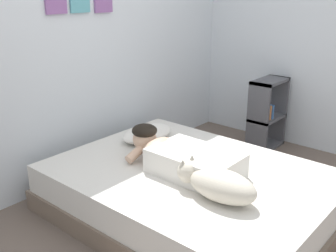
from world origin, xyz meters
TOP-DOWN VIEW (x-y plane):
  - ground_plane at (0.00, 0.00)m, footprint 11.70×11.70m
  - back_wall at (-0.00, 1.46)m, footprint 3.85×0.12m
  - side_wall_right at (1.97, 0.20)m, footprint 0.10×5.82m
  - bed at (0.01, 0.24)m, footprint 1.54×2.06m
  - pillow at (0.26, 0.92)m, footprint 0.52×0.32m
  - person_lying at (-0.03, 0.31)m, footprint 0.43×0.92m
  - dog at (-0.21, -0.14)m, footprint 0.26×0.57m
  - coffee_cup at (0.17, 0.55)m, footprint 0.12×0.09m
  - cell_phone at (-0.11, 0.32)m, footprint 0.07×0.14m
  - bookshelf at (1.61, 0.45)m, footprint 0.45×0.24m

SIDE VIEW (x-z plane):
  - ground_plane at x=0.00m, z-range 0.00..0.00m
  - bed at x=0.01m, z-range 0.00..0.37m
  - bookshelf at x=1.61m, z-range 0.00..0.75m
  - cell_phone at x=-0.11m, z-range 0.38..0.38m
  - coffee_cup at x=0.17m, z-range 0.38..0.45m
  - pillow at x=0.26m, z-range 0.38..0.49m
  - dog at x=-0.21m, z-range 0.37..0.59m
  - person_lying at x=-0.03m, z-range 0.35..0.62m
  - side_wall_right at x=1.97m, z-range 0.00..2.50m
  - back_wall at x=0.00m, z-range 0.00..2.50m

